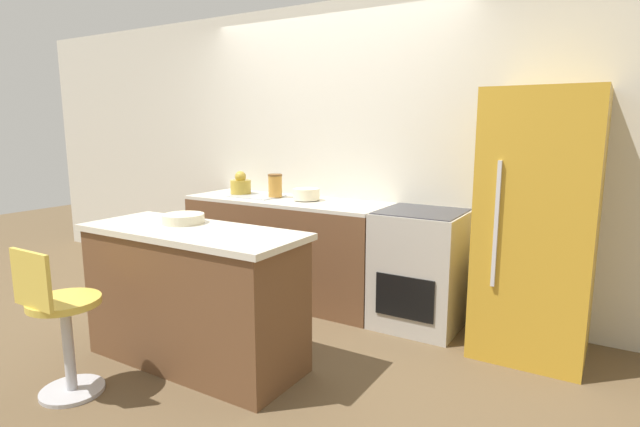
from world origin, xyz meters
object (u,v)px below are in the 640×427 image
(stool_chair, at_px, (61,325))
(kettle, at_px, (241,185))
(oven_range, at_px, (420,269))
(mixing_bowl, at_px, (306,194))
(refrigerator, at_px, (538,225))

(stool_chair, distance_m, kettle, 2.21)
(oven_range, height_order, stool_chair, oven_range)
(kettle, relative_size, mixing_bowl, 0.93)
(kettle, bearing_deg, stool_chair, -78.65)
(kettle, bearing_deg, refrigerator, -1.47)
(stool_chair, bearing_deg, refrigerator, 42.58)
(refrigerator, xyz_separation_m, kettle, (-2.62, 0.07, 0.10))
(refrigerator, height_order, kettle, refrigerator)
(stool_chair, height_order, mixing_bowl, mixing_bowl)
(stool_chair, distance_m, mixing_bowl, 2.18)
(stool_chair, xyz_separation_m, kettle, (-0.42, 2.09, 0.56))
(stool_chair, relative_size, mixing_bowl, 3.88)
(mixing_bowl, bearing_deg, refrigerator, -2.05)
(stool_chair, height_order, kettle, kettle)
(kettle, distance_m, mixing_bowl, 0.74)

